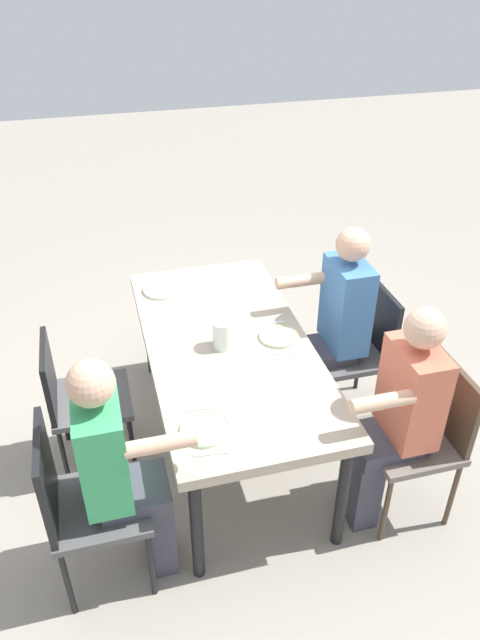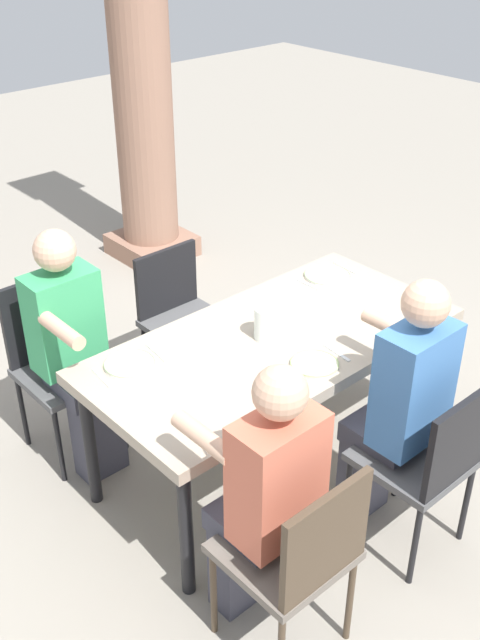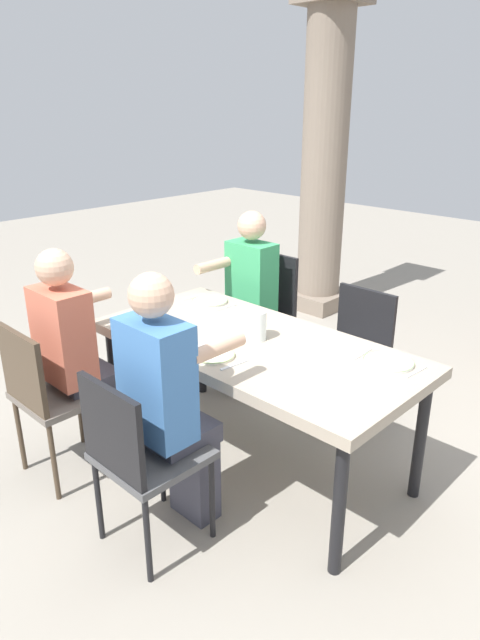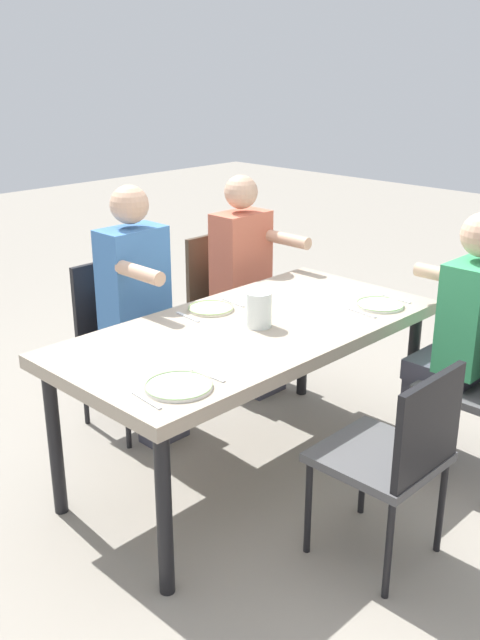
{
  "view_description": "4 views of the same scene",
  "coord_description": "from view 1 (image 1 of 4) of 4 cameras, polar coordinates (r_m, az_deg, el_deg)",
  "views": [
    {
      "loc": [
        -2.64,
        0.63,
        2.72
      ],
      "look_at": [
        0.02,
        -0.07,
        0.89
      ],
      "focal_mm": 33.76,
      "sensor_mm": 36.0,
      "label": 1
    },
    {
      "loc": [
        -2.14,
        -2.16,
        2.68
      ],
      "look_at": [
        -0.13,
        0.1,
        0.87
      ],
      "focal_mm": 42.22,
      "sensor_mm": 36.0,
      "label": 2
    },
    {
      "loc": [
        1.89,
        -2.07,
        1.98
      ],
      "look_at": [
        -0.08,
        -0.02,
        0.87
      ],
      "focal_mm": 31.47,
      "sensor_mm": 36.0,
      "label": 3
    },
    {
      "loc": [
        2.21,
        2.1,
        1.91
      ],
      "look_at": [
        0.01,
        -0.06,
        0.78
      ],
      "focal_mm": 39.94,
      "sensor_mm": 36.0,
      "label": 4
    }
  ],
  "objects": [
    {
      "name": "chair_west_south",
      "position": [
        3.28,
        17.11,
        -9.96
      ],
      "size": [
        0.44,
        0.44,
        0.91
      ],
      "color": "#6A6158",
      "rests_on": "ground"
    },
    {
      "name": "plate_2",
      "position": [
        3.86,
        -7.33,
        2.91
      ],
      "size": [
        0.26,
        0.26,
        0.02
      ],
      "color": "white",
      "rests_on": "dining_table"
    },
    {
      "name": "spoon_0",
      "position": [
        2.93,
        -3.96,
        -8.42
      ],
      "size": [
        0.03,
        0.17,
        0.01
      ],
      "primitive_type": "cube",
      "rotation": [
        0.0,
        0.0,
        -0.1
      ],
      "color": "silver",
      "rests_on": "dining_table"
    },
    {
      "name": "diner_man_white",
      "position": [
        3.64,
        8.92,
        -0.41
      ],
      "size": [
        0.35,
        0.49,
        1.33
      ],
      "color": "#3F3F4C",
      "rests_on": "ground"
    },
    {
      "name": "diner_woman_green",
      "position": [
        2.81,
        -11.23,
        -13.62
      ],
      "size": [
        0.35,
        0.49,
        1.29
      ],
      "color": "#3F3F4C",
      "rests_on": "ground"
    },
    {
      "name": "ground_plane",
      "position": [
        3.84,
        -0.98,
        -11.48
      ],
      "size": [
        16.0,
        16.0,
        0.0
      ],
      "primitive_type": "plane",
      "color": "gray"
    },
    {
      "name": "plate_0",
      "position": [
        2.82,
        -3.35,
        -10.31
      ],
      "size": [
        0.23,
        0.23,
        0.02
      ],
      "color": "white",
      "rests_on": "dining_table"
    },
    {
      "name": "diner_guest_third",
      "position": [
        3.1,
        14.58,
        -8.74
      ],
      "size": [
        0.35,
        0.49,
        1.29
      ],
      "color": "#3F3F4C",
      "rests_on": "ground"
    },
    {
      "name": "spoon_2",
      "position": [
        3.99,
        -7.65,
        3.9
      ],
      "size": [
        0.03,
        0.17,
        0.01
      ],
      "primitive_type": "cube",
      "rotation": [
        0.0,
        0.0,
        -0.09
      ],
      "color": "silver",
      "rests_on": "dining_table"
    },
    {
      "name": "dining_table",
      "position": [
        3.39,
        -1.09,
        -3.12
      ],
      "size": [
        1.84,
        0.89,
        0.76
      ],
      "color": "tan",
      "rests_on": "ground"
    },
    {
      "name": "spoon_1",
      "position": [
        3.51,
        2.91,
        -0.28
      ],
      "size": [
        0.03,
        0.17,
        0.01
      ],
      "primitive_type": "cube",
      "rotation": [
        0.0,
        0.0,
        -0.1
      ],
      "color": "silver",
      "rests_on": "dining_table"
    },
    {
      "name": "fork_0",
      "position": [
        2.72,
        -2.67,
        -12.53
      ],
      "size": [
        0.03,
        0.17,
        0.01
      ],
      "primitive_type": "cube",
      "rotation": [
        0.0,
        0.0,
        -0.1
      ],
      "color": "silver",
      "rests_on": "dining_table"
    },
    {
      "name": "water_pitcher",
      "position": [
        3.29,
        -1.61,
        -1.46
      ],
      "size": [
        0.12,
        0.12,
        0.16
      ],
      "color": "white",
      "rests_on": "dining_table"
    },
    {
      "name": "chair_mid_south",
      "position": [
        3.81,
        11.31,
        -2.26
      ],
      "size": [
        0.44,
        0.44,
        0.9
      ],
      "color": "#4F4F50",
      "rests_on": "ground"
    },
    {
      "name": "chair_west_north",
      "position": [
        2.93,
        -14.96,
        -16.05
      ],
      "size": [
        0.44,
        0.44,
        0.94
      ],
      "color": "#4F4F50",
      "rests_on": "ground"
    },
    {
      "name": "chair_mid_north",
      "position": [
        3.53,
        -15.25,
        -6.85
      ],
      "size": [
        0.44,
        0.44,
        0.85
      ],
      "color": "#4F4F50",
      "rests_on": "ground"
    },
    {
      "name": "fork_1",
      "position": [
        3.28,
        4.47,
        -3.1
      ],
      "size": [
        0.03,
        0.17,
        0.01
      ],
      "primitive_type": "cube",
      "rotation": [
        0.0,
        0.0,
        -0.1
      ],
      "color": "silver",
      "rests_on": "dining_table"
    },
    {
      "name": "plate_1",
      "position": [
        3.39,
        3.66,
        -1.56
      ],
      "size": [
        0.22,
        0.22,
        0.02
      ],
      "color": "silver",
      "rests_on": "dining_table"
    },
    {
      "name": "fork_2",
      "position": [
        3.73,
        -6.97,
        1.7
      ],
      "size": [
        0.02,
        0.17,
        0.01
      ],
      "primitive_type": "cube",
      "rotation": [
        0.0,
        0.0,
        0.04
      ],
      "color": "silver",
      "rests_on": "dining_table"
    }
  ]
}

